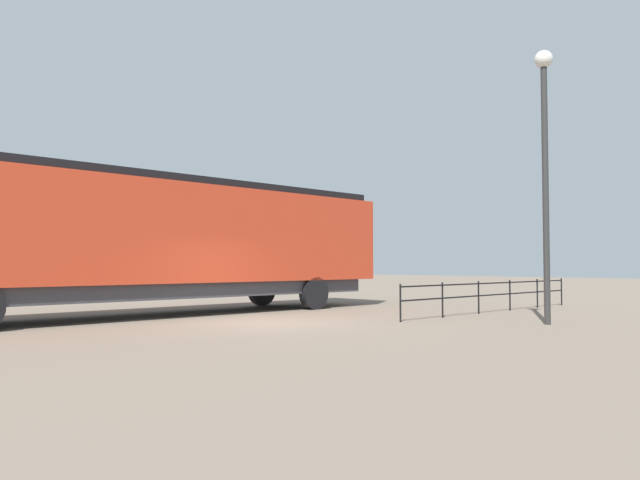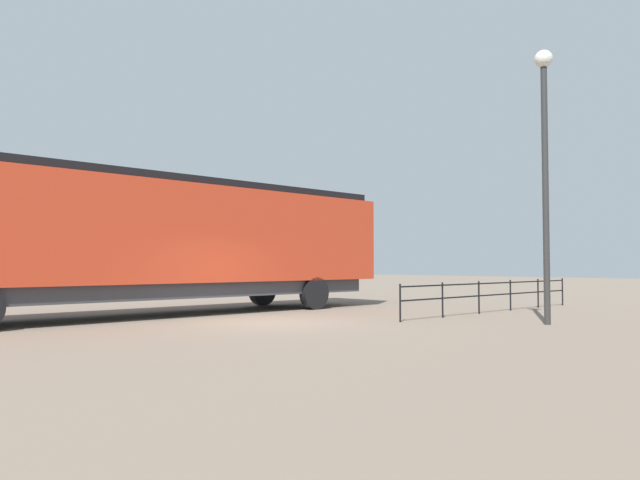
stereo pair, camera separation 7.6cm
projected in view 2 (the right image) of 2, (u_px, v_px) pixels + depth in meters
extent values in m
plane|color=#756656|center=(269.00, 323.00, 15.74)|extent=(120.00, 120.00, 0.00)
cube|color=red|center=(157.00, 234.00, 18.05)|extent=(3.18, 16.05, 2.89)
cube|color=black|center=(317.00, 252.00, 22.55)|extent=(3.05, 2.88, 2.02)
cube|color=black|center=(157.00, 183.00, 18.11)|extent=(2.86, 15.41, 0.24)
cube|color=#38383D|center=(156.00, 290.00, 17.98)|extent=(2.86, 14.77, 0.45)
cylinder|color=black|center=(262.00, 291.00, 22.54)|extent=(0.30, 1.10, 1.10)
cylinder|color=black|center=(314.00, 293.00, 20.45)|extent=(0.30, 1.10, 1.10)
cylinder|color=#2D2D2D|center=(546.00, 193.00, 15.40)|extent=(0.16, 0.16, 6.72)
sphere|color=silver|center=(543.00, 59.00, 15.54)|extent=(0.46, 0.46, 0.46)
cube|color=black|center=(495.00, 283.00, 19.26)|extent=(0.04, 9.62, 0.04)
cube|color=black|center=(495.00, 295.00, 19.25)|extent=(0.04, 9.62, 0.04)
cylinder|color=black|center=(400.00, 303.00, 15.95)|extent=(0.05, 0.05, 1.02)
cylinder|color=black|center=(443.00, 300.00, 17.27)|extent=(0.05, 0.05, 1.02)
cylinder|color=black|center=(479.00, 297.00, 18.58)|extent=(0.05, 0.05, 1.02)
cylinder|color=black|center=(510.00, 295.00, 19.90)|extent=(0.05, 0.05, 1.02)
cylinder|color=black|center=(538.00, 293.00, 21.22)|extent=(0.05, 0.05, 1.02)
cylinder|color=black|center=(562.00, 292.00, 22.54)|extent=(0.05, 0.05, 1.02)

